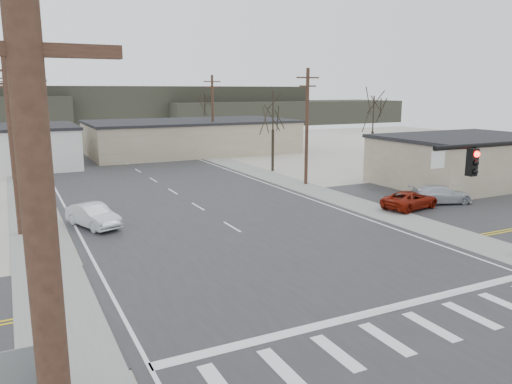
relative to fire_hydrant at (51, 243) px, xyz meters
The scene contains 26 objects.
ground 12.97m from the fire_hydrant, 38.11° to the right, with size 140.00×140.00×0.00m, color silver.
main_road 12.38m from the fire_hydrant, 34.46° to the left, with size 18.00×110.00×0.05m, color #272729.
cross_road 12.97m from the fire_hydrant, 38.11° to the right, with size 90.00×10.00×0.04m, color #272729.
parking_lot 30.27m from the fire_hydrant, ahead, with size 18.00×20.00×0.03m, color #272729.
sidewalk_left 12.01m from the fire_hydrant, 91.91° to the left, with size 3.00×90.00×0.06m, color gray.
sidewalk_right 24.02m from the fire_hydrant, 29.98° to the left, with size 3.00×90.00×0.06m, color gray.
fire_hydrant is the anchor object (origin of this frame).
building_right_far 41.32m from the fire_hydrant, 60.70° to the left, with size 26.30×14.30×4.30m.
building_lot 34.48m from the fire_hydrant, ahead, with size 14.30×10.30×4.30m.
upole_left_b 6.36m from the fire_hydrant, 108.00° to the left, with size 2.20×0.30×10.00m.
upole_left_c 24.50m from the fire_hydrant, 93.10° to the left, with size 2.20×0.30×10.00m.
upole_left_d 44.28m from the fire_hydrant, 91.69° to the left, with size 2.20×0.30×10.00m.
upole_right_a 24.37m from the fire_hydrant, 24.74° to the left, with size 2.20×0.30×10.00m.
upole_right_b 38.96m from the fire_hydrant, 55.86° to the left, with size 2.20×0.30×10.00m.
streetlight_main 14.76m from the fire_hydrant, 92.46° to the left, with size 2.40×0.25×9.00m.
tree_right_mid 29.48m from the fire_hydrant, 38.41° to the left, with size 3.74×3.74×8.33m.
tree_right_far 50.96m from the fire_hydrant, 60.20° to the left, with size 3.52×3.52×7.84m.
tree_lot 35.48m from the fire_hydrant, 23.50° to the left, with size 3.52×3.52×7.84m.
hill_center 91.63m from the fire_hydrant, 74.02° to the left, with size 80.00×18.00×9.00m, color #333026.
hill_right 101.75m from the fire_hydrant, 53.72° to the left, with size 60.00×18.00×5.50m, color #333026.
sedan_crossing 4.61m from the fire_hydrant, 54.08° to the left, with size 1.49×4.28×1.41m, color #A8AFB3.
car_far_a 35.19m from the fire_hydrant, 66.94° to the left, with size 2.24×5.50×1.60m, color black.
car_far_b 44.42m from the fire_hydrant, 84.18° to the left, with size 1.46×3.63×1.24m, color black.
car_parked_red 23.28m from the fire_hydrant, ahead, with size 2.07×4.48×1.25m, color maroon.
car_parked_dark_a 29.62m from the fire_hydrant, ahead, with size 1.61×4.01×1.37m, color black.
car_parked_silver 26.51m from the fire_hydrant, ahead, with size 1.84×4.52×1.31m, color #ADB1B8.
Camera 1 is at (-11.69, -18.73, 8.17)m, focal length 35.00 mm.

